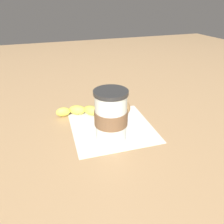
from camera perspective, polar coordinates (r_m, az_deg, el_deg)
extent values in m
plane|color=tan|center=(0.68, 0.00, -4.06)|extent=(3.00, 3.00, 0.00)
cube|color=white|center=(0.68, 0.00, -4.01)|extent=(0.25, 0.25, 0.00)
cylinder|color=silver|center=(0.59, -0.28, -1.29)|extent=(0.09, 0.09, 0.13)
cylinder|color=#2D2D2D|center=(0.56, -0.30, 5.13)|extent=(0.09, 0.09, 0.01)
cylinder|color=brown|center=(0.60, -0.28, -1.33)|extent=(0.09, 0.09, 0.04)
cylinder|color=white|center=(0.68, 0.80, -2.17)|extent=(0.08, 0.08, 0.04)
ellipsoid|color=#AD8451|center=(0.66, 0.82, 1.18)|extent=(0.09, 0.09, 0.05)
ellipsoid|color=#D6CC4C|center=(0.72, -2.26, -0.38)|extent=(0.05, 0.04, 0.03)
ellipsoid|color=#D6CC4C|center=(0.74, -5.46, 0.45)|extent=(0.06, 0.06, 0.03)
ellipsoid|color=#D6CC4C|center=(0.75, -9.06, 0.58)|extent=(0.05, 0.06, 0.03)
ellipsoid|color=#D6CC4C|center=(0.75, -12.66, 0.02)|extent=(0.03, 0.05, 0.03)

